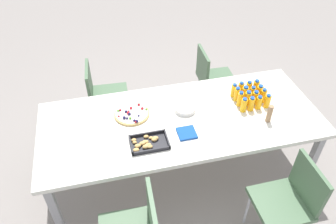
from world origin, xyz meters
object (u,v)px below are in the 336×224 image
(juice_bottle_1, at_px, (249,88))
(snack_tray, at_px, (148,143))
(juice_bottle_2, at_px, (241,89))
(juice_bottle_4, at_px, (260,91))
(juice_bottle_3, at_px, (234,90))
(juice_bottle_5, at_px, (252,93))
(juice_bottle_8, at_px, (263,96))
(chair_near_left, at_px, (212,76))
(chair_near_right, at_px, (102,93))
(juice_bottle_0, at_px, (256,87))
(juice_bottle_14, at_px, (251,104))
(cardboard_tube, at_px, (270,114))
(juice_bottle_10, at_px, (248,98))
(juice_bottle_13, at_px, (259,103))
(party_table, at_px, (181,123))
(juice_bottle_11, at_px, (240,99))
(juice_bottle_15, at_px, (244,105))
(plate_stack, at_px, (185,109))
(chair_far_left, at_px, (290,198))
(juice_bottle_9, at_px, (255,98))
(napkin_stack, at_px, (187,133))
(fruit_pizza, at_px, (132,114))
(juice_bottle_12, at_px, (267,101))
(juice_bottle_6, at_px, (245,93))

(juice_bottle_1, distance_m, snack_tray, 1.14)
(juice_bottle_2, relative_size, juice_bottle_4, 1.04)
(juice_bottle_3, xyz_separation_m, juice_bottle_5, (-0.15, 0.08, -0.00))
(juice_bottle_8, bearing_deg, chair_near_left, -76.74)
(chair_near_right, bearing_deg, juice_bottle_3, 65.20)
(juice_bottle_0, xyz_separation_m, juice_bottle_14, (0.15, 0.23, 0.00))
(cardboard_tube, bearing_deg, juice_bottle_1, -89.40)
(juice_bottle_10, bearing_deg, juice_bottle_13, 136.04)
(juice_bottle_0, relative_size, cardboard_tube, 0.84)
(juice_bottle_5, bearing_deg, party_table, 9.24)
(cardboard_tube, bearing_deg, snack_tray, 1.54)
(juice_bottle_8, relative_size, juice_bottle_11, 0.93)
(chair_near_right, bearing_deg, juice_bottle_5, 65.39)
(juice_bottle_15, distance_m, plate_stack, 0.52)
(chair_far_left, xyz_separation_m, juice_bottle_9, (-0.07, -0.88, 0.29))
(juice_bottle_11, bearing_deg, juice_bottle_15, 90.04)
(snack_tray, height_order, napkin_stack, snack_tray)
(juice_bottle_1, distance_m, juice_bottle_5, 0.08)
(chair_near_left, bearing_deg, fruit_pizza, -53.25)
(juice_bottle_13, height_order, juice_bottle_14, juice_bottle_14)
(juice_bottle_0, height_order, napkin_stack, juice_bottle_0)
(chair_near_right, distance_m, juice_bottle_15, 1.51)
(juice_bottle_13, bearing_deg, juice_bottle_11, -28.25)
(juice_bottle_5, distance_m, fruit_pizza, 1.12)
(juice_bottle_2, xyz_separation_m, juice_bottle_13, (-0.07, 0.23, -0.00))
(juice_bottle_12, height_order, plate_stack, juice_bottle_12)
(chair_near_right, relative_size, juice_bottle_5, 6.20)
(juice_bottle_1, xyz_separation_m, juice_bottle_5, (0.00, 0.08, 0.00))
(party_table, xyz_separation_m, snack_tray, (0.34, 0.24, 0.07))
(chair_near_right, xyz_separation_m, juice_bottle_6, (-1.28, 0.70, 0.29))
(juice_bottle_6, relative_size, snack_tray, 0.46)
(napkin_stack, bearing_deg, juice_bottle_6, -153.71)
(snack_tray, bearing_deg, juice_bottle_12, -169.67)
(juice_bottle_4, bearing_deg, fruit_pizza, -1.22)
(juice_bottle_0, xyz_separation_m, juice_bottle_5, (0.07, 0.08, -0.00))
(juice_bottle_9, height_order, cardboard_tube, cardboard_tube)
(juice_bottle_2, relative_size, juice_bottle_13, 1.00)
(juice_bottle_5, distance_m, plate_stack, 0.65)
(chair_near_right, relative_size, juice_bottle_14, 5.96)
(juice_bottle_2, xyz_separation_m, juice_bottle_5, (-0.08, 0.09, -0.00))
(chair_near_left, height_order, juice_bottle_13, juice_bottle_13)
(juice_bottle_0, bearing_deg, juice_bottle_14, 56.26)
(party_table, xyz_separation_m, juice_bottle_1, (-0.71, -0.20, 0.12))
(juice_bottle_3, relative_size, napkin_stack, 0.91)
(juice_bottle_8, height_order, juice_bottle_9, juice_bottle_8)
(chair_far_left, distance_m, juice_bottle_1, 1.07)
(juice_bottle_5, bearing_deg, juice_bottle_13, 88.15)
(chair_near_left, distance_m, juice_bottle_5, 0.80)
(juice_bottle_13, relative_size, juice_bottle_14, 0.98)
(juice_bottle_4, xyz_separation_m, fruit_pizza, (1.20, -0.03, -0.05))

